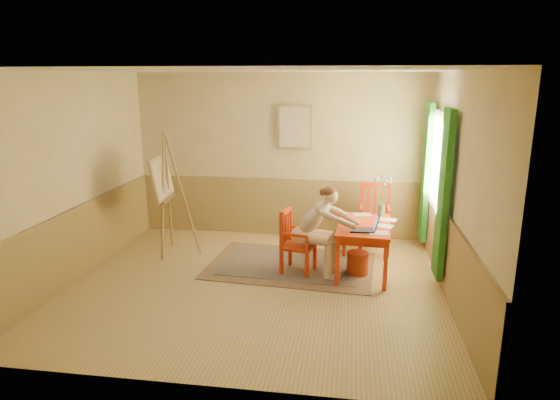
% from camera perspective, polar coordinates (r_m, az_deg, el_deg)
% --- Properties ---
extents(room, '(5.04, 4.54, 2.84)m').
position_cam_1_polar(room, '(6.24, -3.01, 1.97)').
color(room, tan).
rests_on(room, ground).
extents(wainscot, '(5.00, 4.50, 1.00)m').
position_cam_1_polar(wainscot, '(7.23, -1.68, -3.68)').
color(wainscot, '#9B804D').
rests_on(wainscot, room).
extents(window, '(0.12, 2.01, 2.20)m').
position_cam_1_polar(window, '(7.31, 17.74, 2.68)').
color(window, white).
rests_on(window, room).
extents(wall_portrait, '(0.60, 0.05, 0.76)m').
position_cam_1_polar(wall_portrait, '(8.28, 1.68, 8.51)').
color(wall_portrait, tan).
rests_on(wall_portrait, room).
extents(rug, '(2.52, 1.78, 0.02)m').
position_cam_1_polar(rug, '(7.29, 1.31, -7.63)').
color(rug, '#8C7251').
rests_on(rug, room).
extents(table, '(0.80, 1.25, 0.72)m').
position_cam_1_polar(table, '(6.94, 9.82, -3.52)').
color(table, red).
rests_on(table, room).
extents(chair_left, '(0.51, 0.49, 0.92)m').
position_cam_1_polar(chair_left, '(6.91, 1.81, -4.88)').
color(chair_left, red).
rests_on(chair_left, room).
extents(chair_back, '(0.48, 0.50, 1.08)m').
position_cam_1_polar(chair_back, '(7.91, 10.99, -2.08)').
color(chair_back, red).
rests_on(chair_back, room).
extents(figure, '(1.00, 0.54, 1.29)m').
position_cam_1_polar(figure, '(6.75, 4.43, -3.13)').
color(figure, beige).
rests_on(figure, room).
extents(laptop, '(0.40, 0.25, 0.24)m').
position_cam_1_polar(laptop, '(6.62, 10.08, -3.17)').
color(laptop, '#1E2338').
rests_on(laptop, table).
extents(papers, '(0.65, 1.09, 0.00)m').
position_cam_1_polar(papers, '(7.01, 11.36, -2.64)').
color(papers, white).
rests_on(papers, table).
extents(vase, '(0.29, 0.29, 0.60)m').
position_cam_1_polar(vase, '(7.37, 11.89, 0.36)').
color(vase, '#3F724C').
rests_on(vase, table).
extents(wastebasket, '(0.35, 0.35, 0.33)m').
position_cam_1_polar(wastebasket, '(7.03, 9.07, -7.33)').
color(wastebasket, '#A33819').
rests_on(wastebasket, room).
extents(easel, '(0.69, 0.87, 1.96)m').
position_cam_1_polar(easel, '(7.67, -13.40, 2.06)').
color(easel, olive).
rests_on(easel, room).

